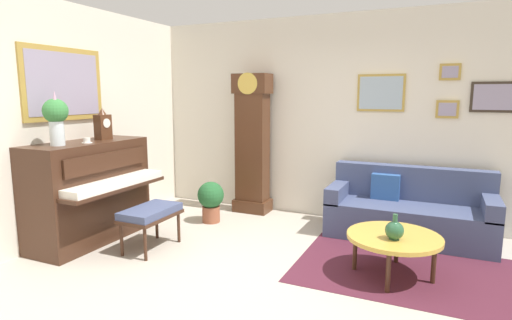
# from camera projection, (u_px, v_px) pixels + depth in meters

# --- Properties ---
(ground_plane) EXTENTS (6.40, 6.00, 0.10)m
(ground_plane) POSITION_uv_depth(u_px,v_px,m) (253.00, 287.00, 3.82)
(ground_plane) COLOR #B2A899
(wall_left) EXTENTS (0.13, 4.90, 2.80)m
(wall_left) POSITION_uv_depth(u_px,v_px,m) (47.00, 123.00, 4.65)
(wall_left) COLOR silver
(wall_left) RESTS_ON ground_plane
(wall_back) EXTENTS (5.30, 0.13, 2.80)m
(wall_back) POSITION_uv_depth(u_px,v_px,m) (326.00, 118.00, 5.73)
(wall_back) COLOR silver
(wall_back) RESTS_ON ground_plane
(area_rug) EXTENTS (2.10, 1.50, 0.01)m
(area_rug) POSITION_uv_depth(u_px,v_px,m) (404.00, 270.00, 4.06)
(area_rug) COLOR #4C1E2D
(area_rug) RESTS_ON ground_plane
(piano) EXTENTS (0.87, 1.44, 1.19)m
(piano) POSITION_uv_depth(u_px,v_px,m) (90.00, 191.00, 4.82)
(piano) COLOR #3D2316
(piano) RESTS_ON ground_plane
(piano_bench) EXTENTS (0.42, 0.70, 0.48)m
(piano_bench) POSITION_uv_depth(u_px,v_px,m) (151.00, 214.00, 4.58)
(piano_bench) COLOR #3D2316
(piano_bench) RESTS_ON ground_plane
(grandfather_clock) EXTENTS (0.52, 0.34, 2.03)m
(grandfather_clock) POSITION_uv_depth(u_px,v_px,m) (252.00, 147.00, 5.98)
(grandfather_clock) COLOR #4C2B19
(grandfather_clock) RESTS_ON ground_plane
(couch) EXTENTS (1.90, 0.80, 0.84)m
(couch) POSITION_uv_depth(u_px,v_px,m) (408.00, 212.00, 4.99)
(couch) COLOR #424C70
(couch) RESTS_ON ground_plane
(coffee_table) EXTENTS (0.88, 0.88, 0.41)m
(coffee_table) POSITION_uv_depth(u_px,v_px,m) (394.00, 238.00, 3.88)
(coffee_table) COLOR gold
(coffee_table) RESTS_ON ground_plane
(mantel_clock) EXTENTS (0.13, 0.18, 0.38)m
(mantel_clock) POSITION_uv_depth(u_px,v_px,m) (103.00, 125.00, 4.94)
(mantel_clock) COLOR #4C2B19
(mantel_clock) RESTS_ON piano
(flower_vase) EXTENTS (0.26, 0.26, 0.58)m
(flower_vase) POSITION_uv_depth(u_px,v_px,m) (56.00, 116.00, 4.33)
(flower_vase) COLOR silver
(flower_vase) RESTS_ON piano
(teacup) EXTENTS (0.12, 0.12, 0.06)m
(teacup) POSITION_uv_depth(u_px,v_px,m) (87.00, 141.00, 4.60)
(teacup) COLOR white
(teacup) RESTS_ON piano
(green_jug) EXTENTS (0.17, 0.17, 0.24)m
(green_jug) POSITION_uv_depth(u_px,v_px,m) (394.00, 230.00, 3.75)
(green_jug) COLOR #234C33
(green_jug) RESTS_ON coffee_table
(potted_plant) EXTENTS (0.36, 0.36, 0.56)m
(potted_plant) POSITION_uv_depth(u_px,v_px,m) (211.00, 199.00, 5.56)
(potted_plant) COLOR #935138
(potted_plant) RESTS_ON ground_plane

